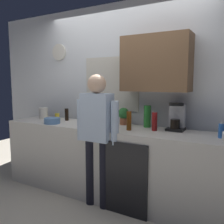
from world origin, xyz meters
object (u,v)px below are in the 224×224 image
(cup_yellow_cup, at_px, (57,116))
(mixing_bowl, at_px, (52,121))
(bottle_clear_soda, at_px, (147,116))
(person_at_sink, at_px, (97,130))
(storage_canister, at_px, (43,113))
(potted_plant, at_px, (124,115))
(coffee_maker, at_px, (176,118))
(bottle_amber_beer, at_px, (129,121))
(dish_soap, at_px, (221,131))
(bottle_dark_sauce, at_px, (67,115))
(bottle_olive_oil, at_px, (88,114))
(bottle_red_vinegar, at_px, (155,122))

(cup_yellow_cup, bearing_deg, mixing_bowl, -56.36)
(cup_yellow_cup, bearing_deg, bottle_clear_soda, 1.07)
(person_at_sink, bearing_deg, storage_canister, 165.79)
(bottle_clear_soda, distance_m, potted_plant, 0.35)
(bottle_clear_soda, xyz_separation_m, cup_yellow_cup, (-1.50, -0.03, -0.10))
(coffee_maker, bearing_deg, bottle_amber_beer, -150.35)
(dish_soap, distance_m, person_at_sink, 1.36)
(bottle_dark_sauce, distance_m, dish_soap, 2.14)
(person_at_sink, bearing_deg, dish_soap, 17.19)
(bottle_amber_beer, relative_size, bottle_dark_sauce, 1.28)
(coffee_maker, height_order, bottle_olive_oil, coffee_maker)
(potted_plant, bearing_deg, bottle_clear_soda, -1.75)
(bottle_red_vinegar, bearing_deg, bottle_dark_sauce, 176.75)
(storage_canister, bearing_deg, person_at_sink, -17.60)
(cup_yellow_cup, bearing_deg, dish_soap, -3.98)
(coffee_maker, distance_m, bottle_amber_beer, 0.57)
(bottle_amber_beer, relative_size, dish_soap, 1.28)
(storage_canister, bearing_deg, mixing_bowl, -32.42)
(bottle_amber_beer, height_order, person_at_sink, person_at_sink)
(bottle_clear_soda, height_order, bottle_amber_beer, bottle_clear_soda)
(bottle_red_vinegar, distance_m, potted_plant, 0.54)
(bottle_clear_soda, relative_size, dish_soap, 1.56)
(cup_yellow_cup, bearing_deg, potted_plant, 1.92)
(coffee_maker, bearing_deg, dish_soap, -19.52)
(bottle_dark_sauce, distance_m, cup_yellow_cup, 0.26)
(bottle_clear_soda, xyz_separation_m, mixing_bowl, (-1.25, -0.40, -0.10))
(dish_soap, bearing_deg, bottle_clear_soda, 167.65)
(dish_soap, relative_size, person_at_sink, 0.11)
(bottle_amber_beer, relative_size, person_at_sink, 0.14)
(cup_yellow_cup, xyz_separation_m, mixing_bowl, (0.25, -0.38, -0.00))
(mixing_bowl, distance_m, person_at_sink, 0.83)
(coffee_maker, bearing_deg, bottle_dark_sauce, -177.27)
(bottle_dark_sauce, bearing_deg, mixing_bowl, -89.66)
(bottle_amber_beer, relative_size, cup_yellow_cup, 2.71)
(bottle_olive_oil, distance_m, dish_soap, 1.75)
(bottle_red_vinegar, xyz_separation_m, bottle_dark_sauce, (-1.41, 0.08, -0.02))
(cup_yellow_cup, distance_m, potted_plant, 1.16)
(bottle_olive_oil, xyz_separation_m, potted_plant, (0.51, 0.10, 0.01))
(bottle_olive_oil, xyz_separation_m, cup_yellow_cup, (-0.65, 0.07, -0.08))
(potted_plant, bearing_deg, bottle_dark_sauce, -173.62)
(bottle_clear_soda, bearing_deg, bottle_dark_sauce, -175.85)
(bottle_dark_sauce, height_order, cup_yellow_cup, bottle_dark_sauce)
(coffee_maker, distance_m, cup_yellow_cup, 1.88)
(bottle_red_vinegar, relative_size, bottle_clear_soda, 0.79)
(dish_soap, bearing_deg, bottle_dark_sauce, 177.22)
(bottle_clear_soda, relative_size, potted_plant, 1.22)
(bottle_amber_beer, xyz_separation_m, cup_yellow_cup, (-1.38, 0.27, -0.07))
(bottle_olive_oil, height_order, cup_yellow_cup, bottle_olive_oil)
(bottle_dark_sauce, relative_size, person_at_sink, 0.11)
(bottle_olive_oil, distance_m, bottle_clear_soda, 0.86)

